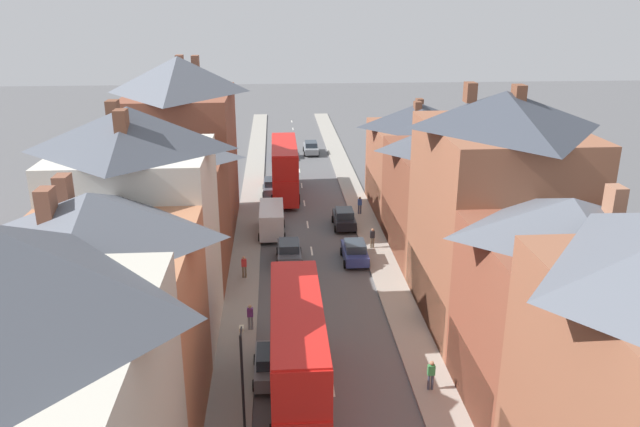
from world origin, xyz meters
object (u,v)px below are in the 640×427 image
Objects in this scene: car_mid_white at (283,151)px; pedestrian_near_right at (431,374)px; car_far_grey at (311,148)px; pedestrian_far_left at (372,237)px; double_decker_bus_lead at (297,352)px; car_mid_black at (289,251)px; car_parked_left_a at (272,186)px; street_lamp at (243,380)px; pedestrian_far_right at (360,204)px; car_near_blue at (271,364)px; double_decker_bus_mid_street at (285,168)px; car_parked_left_b at (355,251)px; pedestrian_mid_left at (250,316)px; pedestrian_mid_right at (244,266)px; delivery_van at (272,219)px; car_near_silver at (344,218)px.

car_mid_white is 2.81× the size of pedestrian_near_right.
pedestrian_far_left is at bearing -84.70° from car_far_grey.
double_decker_bus_lead reaches higher than pedestrian_near_right.
double_decker_bus_lead reaches higher than car_mid_white.
car_mid_white is at bearing 102.19° from pedestrian_far_left.
car_mid_black is 6.86m from pedestrian_far_left.
street_lamp is at bearing -91.77° from car_parked_left_a.
car_parked_left_a is 2.69× the size of pedestrian_far_right.
street_lamp reaches higher than car_near_blue.
car_mid_white is at bearing 89.99° from double_decker_bus_lead.
car_near_blue is at bearing -92.33° from double_decker_bus_mid_street.
car_near_blue reaches higher than car_parked_left_a.
car_parked_left_b is at bearing -81.48° from car_mid_white.
double_decker_bus_lead reaches higher than car_parked_left_a.
double_decker_bus_lead is at bearing -70.36° from pedestrian_mid_left.
double_decker_bus_lead is 6.71× the size of pedestrian_mid_right.
double_decker_bus_lead is at bearing -108.90° from pedestrian_far_left.
street_lamp is (0.77, -17.15, 2.21)m from pedestrian_mid_right.
double_decker_bus_lead reaches higher than car_mid_black.
pedestrian_far_right is (7.96, -7.06, 0.22)m from car_parked_left_a.
double_decker_bus_lead is 6.71× the size of pedestrian_far_left.
delivery_van is at bearing -90.00° from car_parked_left_a.
car_near_blue is 22.92m from car_near_silver.
car_mid_black is at bearing 83.01° from street_lamp.
car_mid_white is at bearing 88.43° from car_near_blue.
pedestrian_near_right is at bearing -86.54° from car_far_grey.
delivery_van is (-1.30, -26.57, 0.48)m from car_mid_white.
pedestrian_near_right is at bearing -70.60° from delivery_van.
car_parked_left_b is at bearing -73.89° from double_decker_bus_mid_street.
pedestrian_mid_left is at bearing -84.71° from pedestrian_mid_right.
pedestrian_far_right reaches higher than car_mid_black.
car_near_blue is 2.38× the size of pedestrian_near_right.
pedestrian_mid_right is (-6.82, -36.81, 0.23)m from car_far_grey.
pedestrian_mid_left is (-6.14, -44.12, 0.23)m from car_far_grey.
double_decker_bus_mid_street is 6.71× the size of pedestrian_far_left.
double_decker_bus_lead is 2.82× the size of car_near_blue.
car_near_silver is 2.43× the size of pedestrian_near_right.
car_near_blue is (-1.29, -31.70, -1.98)m from double_decker_bus_mid_street.
car_parked_left_a is at bearing 117.35° from pedestrian_far_left.
street_lamp reaches higher than car_mid_white.
pedestrian_far_right is at bearing 89.37° from pedestrian_far_left.
car_near_blue is 26.38m from pedestrian_far_right.
pedestrian_mid_right is 17.31m from street_lamp.
car_near_blue is 32.20m from car_parked_left_a.
car_near_blue is 15.96m from car_parked_left_b.
car_near_blue is 0.85× the size of car_mid_white.
pedestrian_mid_right is (-1.92, -8.65, -0.30)m from delivery_van.
car_near_blue is at bearing -75.70° from pedestrian_mid_left.
car_parked_left_a is 2.69× the size of pedestrian_far_left.
pedestrian_far_left is (6.57, -30.41, 0.18)m from car_mid_white.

